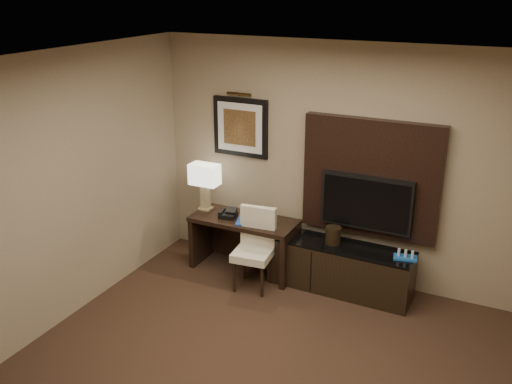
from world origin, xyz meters
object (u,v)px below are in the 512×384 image
Objects in this scene: credenza at (340,268)px; water_bottle at (275,215)px; desk_chair at (253,253)px; desk_phone at (228,213)px; tv at (367,203)px; table_lamp at (205,187)px; ice_bucket at (333,235)px; desk at (244,244)px; minibar_tray at (406,255)px.

credenza is 0.95m from water_bottle.
desk_phone is at bearing 141.99° from desk_chair.
desk_phone is (-0.47, 0.29, 0.29)m from desk_chair.
tv reaches higher than credenza.
water_bottle is at bearing 0.96° from table_lamp.
desk_phone is 1.01× the size of ice_bucket.
tv is at bearing 30.40° from ice_bucket.
table_lamp is at bearing 148.59° from desk_chair.
desk is 1.18m from credenza.
desk is 7.43× the size of water_bottle.
credenza is at bearing 2.01° from desk.
desk_chair reaches higher than water_bottle.
desk is at bearing -176.59° from ice_bucket.
tv is at bearing 9.35° from water_bottle.
tv is 5.21× the size of ice_bucket.
water_bottle reaches higher than minibar_tray.
tv is at bearing 9.51° from desk.
ice_bucket is at bearing 173.65° from credenza.
desk_chair is 0.62m from desk_phone.
table_lamp is 2.92× the size of desk_phone.
desk_phone is 2.07m from minibar_tray.
water_bottle is at bearing 11.17° from desk.
desk_phone is (-1.36, -0.09, 0.44)m from credenza.
credenza is at bearing 179.23° from minibar_tray.
desk_phone is at bearing -168.06° from water_bottle.
desk_phone is (-1.56, -0.28, -0.30)m from tv.
minibar_tray is at bearing -1.23° from water_bottle.
table_lamp is at bearing 173.60° from desk.
water_bottle is (0.36, 0.07, 0.42)m from desk.
desk is 1.12m from ice_bucket.
desk is at bearing -170.06° from tv.
tv is 1.61m from desk_phone.
water_bottle reaches higher than desk.
water_bottle is (0.08, 0.40, 0.33)m from desk_chair.
ice_bucket reaches higher than credenza.
ice_bucket is (1.62, 0.01, -0.31)m from table_lamp.
ice_bucket is 0.80× the size of minibar_tray.
minibar_tray is at bearing -1.66° from ice_bucket.
credenza is at bearing -135.84° from tv.
credenza is 0.39m from ice_bucket.
desk_chair reaches higher than ice_bucket.
table_lamp is at bearing -174.59° from tv.
minibar_tray is at bearing 6.72° from desk_chair.
minibar_tray is (1.51, -0.03, -0.16)m from water_bottle.
table_lamp is 0.44m from desk_phone.
tv reaches higher than desk_chair.
desk_phone is 1.16× the size of water_bottle.
ice_bucket reaches higher than desk.
table_lamp is at bearing 153.96° from desk_phone.
desk reaches higher than minibar_tray.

